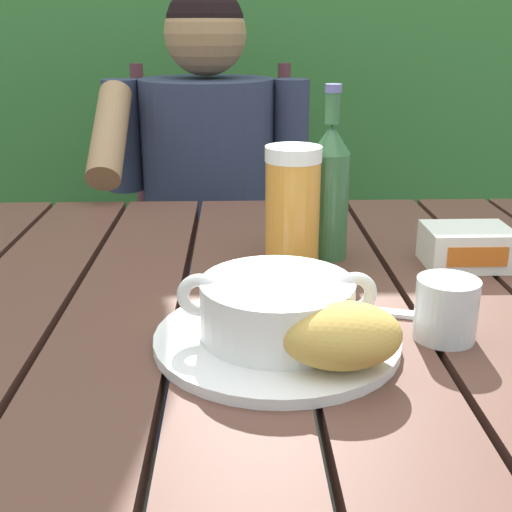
% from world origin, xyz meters
% --- Properties ---
extents(dining_table, '(1.32, 0.93, 0.77)m').
position_xyz_m(dining_table, '(0.00, 0.00, 0.68)').
color(dining_table, brown).
rests_on(dining_table, ground_plane).
extents(hedge_backdrop, '(2.94, 0.83, 2.75)m').
position_xyz_m(hedge_backdrop, '(-0.08, 1.55, 1.12)').
color(hedge_backdrop, '#326A2F').
rests_on(hedge_backdrop, ground_plane).
extents(chair_near_diner, '(0.45, 0.43, 1.01)m').
position_xyz_m(chair_near_diner, '(-0.07, 0.90, 0.49)').
color(chair_near_diner, '#512A32').
rests_on(chair_near_diner, ground_plane).
extents(person_eating, '(0.48, 0.47, 1.20)m').
position_xyz_m(person_eating, '(-0.07, 0.70, 0.71)').
color(person_eating, '#2D344E').
rests_on(person_eating, ground_plane).
extents(serving_plate, '(0.28, 0.28, 0.01)m').
position_xyz_m(serving_plate, '(0.04, -0.18, 0.78)').
color(serving_plate, white).
rests_on(serving_plate, dining_table).
extents(soup_bowl, '(0.22, 0.17, 0.07)m').
position_xyz_m(soup_bowl, '(0.04, -0.18, 0.82)').
color(soup_bowl, white).
rests_on(soup_bowl, serving_plate).
extents(bread_roll, '(0.13, 0.10, 0.07)m').
position_xyz_m(bread_roll, '(0.10, -0.25, 0.82)').
color(bread_roll, gold).
rests_on(bread_roll, serving_plate).
extents(beer_glass, '(0.08, 0.08, 0.18)m').
position_xyz_m(beer_glass, '(0.08, 0.08, 0.86)').
color(beer_glass, orange).
rests_on(beer_glass, dining_table).
extents(beer_bottle, '(0.06, 0.06, 0.26)m').
position_xyz_m(beer_bottle, '(0.14, 0.12, 0.88)').
color(beer_bottle, '#336138').
rests_on(beer_bottle, dining_table).
extents(water_glass_small, '(0.07, 0.07, 0.07)m').
position_xyz_m(water_glass_small, '(0.24, -0.17, 0.81)').
color(water_glass_small, silver).
rests_on(water_glass_small, dining_table).
extents(butter_tub, '(0.12, 0.10, 0.06)m').
position_xyz_m(butter_tub, '(0.34, 0.07, 0.80)').
color(butter_tub, white).
rests_on(butter_tub, dining_table).
extents(table_knife, '(0.17, 0.07, 0.01)m').
position_xyz_m(table_knife, '(0.17, -0.10, 0.77)').
color(table_knife, silver).
rests_on(table_knife, dining_table).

